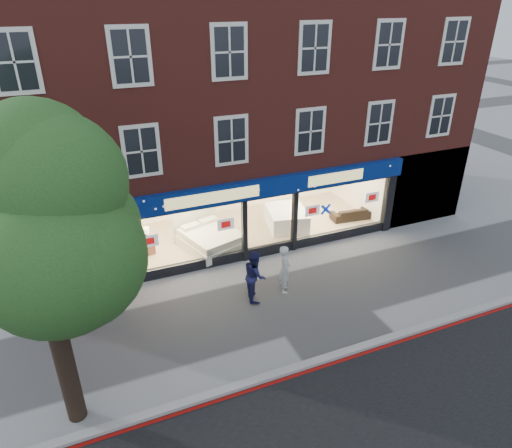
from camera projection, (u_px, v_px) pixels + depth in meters
ground at (306, 296)px, 15.53m from camera, size 120.00×120.00×0.00m
kerb_line at (358, 355)px, 12.97m from camera, size 60.00×0.10×0.01m
kerb_stone at (354, 349)px, 13.11m from camera, size 60.00×0.25×0.12m
showroom_floor at (249, 229)px, 19.83m from camera, size 11.00×4.50×0.10m
building at (231, 65)px, 18.23m from camera, size 19.00×8.26×10.30m
street_tree at (30, 238)px, 8.87m from camera, size 4.00×3.20×6.60m
display_bed at (209, 238)px, 18.26m from camera, size 2.59×2.87×1.37m
bedside_table at (148, 247)px, 17.79m from camera, size 0.52×0.52×0.55m
mattress_stack at (286, 218)px, 19.84m from camera, size 1.97×2.30×0.79m
sofa at (350, 213)px, 20.55m from camera, size 1.84×0.88×0.52m
a_board at (109, 291)px, 15.01m from camera, size 0.68×0.53×0.91m
pedestrian_grey at (285, 269)px, 15.44m from camera, size 0.60×0.74×1.75m
pedestrian_blue at (255, 275)px, 15.04m from camera, size 0.86×1.00×1.80m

